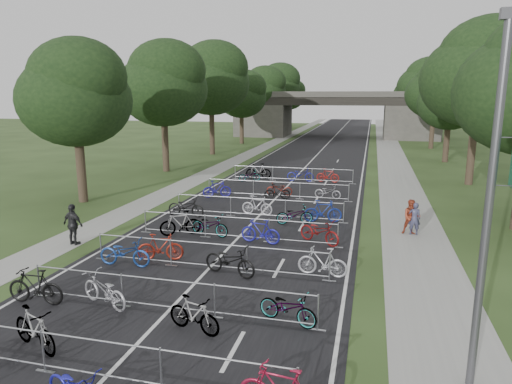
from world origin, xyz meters
TOP-DOWN VIEW (x-y plane):
  - ground at (0.00, 0.00)m, footprint 200.00×200.00m
  - road at (0.00, 50.00)m, footprint 11.00×140.00m
  - sidewalk_right at (8.00, 50.00)m, footprint 3.00×140.00m
  - sidewalk_left at (-7.50, 50.00)m, footprint 2.00×140.00m
  - lane_markings at (0.00, 50.00)m, footprint 0.12×140.00m
  - overpass_bridge at (0.00, 65.00)m, footprint 31.00×8.00m
  - lamppost at (8.33, 2.00)m, footprint 0.61×0.65m
  - tree_left_0 at (-11.39, 15.93)m, footprint 6.72×6.72m
  - tree_left_1 at (-11.39, 27.93)m, footprint 7.56×7.56m
  - tree_right_1 at (13.11, 27.93)m, footprint 8.18×8.18m
  - tree_left_2 at (-11.39, 39.93)m, footprint 8.40×8.40m
  - tree_right_2 at (13.11, 39.93)m, footprint 6.16×6.16m
  - tree_left_3 at (-11.39, 51.93)m, footprint 6.72×6.72m
  - tree_right_3 at (13.11, 51.93)m, footprint 7.17×7.17m
  - tree_left_4 at (-11.39, 63.93)m, footprint 7.56×7.56m
  - tree_right_4 at (13.11, 63.93)m, footprint 8.18×8.18m
  - tree_left_5 at (-11.39, 75.93)m, footprint 8.40×8.40m
  - tree_right_5 at (13.11, 75.93)m, footprint 6.16×6.16m
  - tree_left_6 at (-11.39, 87.93)m, footprint 6.72×6.72m
  - tree_right_6 at (13.11, 87.93)m, footprint 7.17×7.17m
  - barrier_row_0 at (0.00, 0.00)m, footprint 9.70×0.08m
  - barrier_row_1 at (0.00, 3.60)m, footprint 9.70×0.08m
  - barrier_row_2 at (0.00, 7.20)m, footprint 9.70×0.08m
  - barrier_row_3 at (0.00, 11.00)m, footprint 9.70×0.08m
  - barrier_row_4 at (0.00, 15.00)m, footprint 9.70×0.08m
  - barrier_row_5 at (0.00, 20.00)m, footprint 9.70×0.08m
  - barrier_row_6 at (0.00, 26.00)m, footprint 9.70×0.08m
  - bike_1 at (-2.43, 0.79)m, footprint 1.99×1.22m
  - bike_4 at (-4.30, 3.08)m, footprint 1.97×0.63m
  - bike_5 at (-2.09, 3.46)m, footprint 2.17×1.43m
  - bike_6 at (1.25, 2.66)m, footprint 1.82×0.99m
  - bike_7 at (3.71, 3.81)m, footprint 1.98×1.20m
  - bike_8 at (-3.26, 6.74)m, footprint 2.12×0.78m
  - bike_9 at (-2.19, 7.64)m, footprint 1.92×1.01m
  - bike_10 at (0.98, 6.87)m, footprint 2.28×1.33m
  - bike_11 at (4.30, 7.61)m, footprint 1.89×0.69m
  - bike_12 at (-2.77, 10.98)m, footprint 1.97×1.49m
  - bike_13 at (-1.39, 11.23)m, footprint 2.11×1.14m
  - bike_14 at (1.20, 10.74)m, footprint 1.93×0.80m
  - bike_15 at (3.77, 11.37)m, footprint 2.21×1.72m
  - bike_16 at (-3.85, 14.23)m, footprint 2.16×0.87m
  - bike_17 at (-0.16, 15.51)m, footprint 1.83×0.70m
  - bike_18 at (2.16, 14.17)m, footprint 2.00×1.22m
  - bike_19 at (3.54, 14.90)m, footprint 2.05×0.93m
  - bike_20 at (-3.76, 19.16)m, footprint 1.89×1.29m
  - bike_21 at (0.06, 20.71)m, footprint 1.76×0.71m
  - bike_22 at (0.15, 19.56)m, footprint 1.72×0.87m
  - bike_23 at (3.26, 20.57)m, footprint 1.78×0.86m
  - bike_24 at (-3.19, 25.14)m, footprint 1.79×1.25m
  - bike_25 at (-2.80, 26.45)m, footprint 2.06×0.72m
  - bike_26 at (0.63, 26.12)m, footprint 2.08×0.73m
  - bike_27 at (2.72, 26.21)m, footprint 1.81×0.71m
  - pedestrian_a at (7.98, 13.81)m, footprint 0.61×0.43m
  - pedestrian_b at (7.84, 13.84)m, footprint 0.86×0.70m
  - pedestrian_c at (-6.80, 8.52)m, footprint 1.16×0.67m

SIDE VIEW (x-z plane):
  - ground at x=0.00m, z-range 0.00..0.00m
  - lane_markings at x=0.00m, z-range 0.00..0.00m
  - road at x=0.00m, z-range 0.00..0.01m
  - sidewalk_right at x=8.00m, z-range 0.00..0.01m
  - sidewalk_left at x=-7.50m, z-range 0.00..0.01m
  - bike_24 at x=-3.19m, z-range 0.00..0.89m
  - bike_23 at x=3.26m, z-range 0.00..0.90m
  - bike_21 at x=0.06m, z-range 0.00..0.90m
  - bike_7 at x=3.71m, z-range 0.00..0.98m
  - bike_18 at x=2.16m, z-range 0.00..0.99m
  - bike_22 at x=0.15m, z-range 0.00..1.00m
  - bike_13 at x=-1.39m, z-range 0.00..1.05m
  - bike_6 at x=1.25m, z-range 0.00..1.05m
  - bike_27 at x=2.72m, z-range 0.00..1.06m
  - bike_17 at x=-0.16m, z-range 0.00..1.08m
  - bike_5 at x=-2.09m, z-range 0.00..1.08m
  - barrier_row_0 at x=0.00m, z-range 0.00..1.10m
  - barrier_row_1 at x=0.00m, z-range 0.00..1.10m
  - barrier_row_2 at x=0.00m, z-range 0.00..1.10m
  - barrier_row_3 at x=0.00m, z-range 0.00..1.10m
  - barrier_row_4 at x=0.00m, z-range 0.00..1.10m
  - barrier_row_5 at x=0.00m, z-range 0.00..1.10m
  - barrier_row_6 at x=0.00m, z-range 0.00..1.10m
  - bike_26 at x=0.63m, z-range 0.00..1.09m
  - bike_8 at x=-3.26m, z-range 0.00..1.10m
  - bike_11 at x=4.30m, z-range 0.00..1.11m
  - bike_16 at x=-3.85m, z-range 0.00..1.11m
  - bike_20 at x=-3.76m, z-range 0.00..1.11m
  - bike_9 at x=-2.19m, z-range 0.00..1.11m
  - bike_15 at x=3.77m, z-range 0.00..1.12m
  - bike_14 at x=1.20m, z-range 0.00..1.12m
  - bike_10 at x=0.98m, z-range 0.00..1.13m
  - bike_1 at x=-2.43m, z-range 0.00..1.16m
  - bike_4 at x=-4.30m, z-range 0.00..1.17m
  - bike_12 at x=-2.77m, z-range 0.00..1.18m
  - bike_19 at x=3.54m, z-range 0.00..1.19m
  - bike_25 at x=-2.80m, z-range 0.00..1.21m
  - pedestrian_a at x=7.98m, z-range 0.00..1.58m
  - pedestrian_b at x=7.84m, z-range 0.00..1.69m
  - pedestrian_c at x=-6.80m, z-range 0.00..1.85m
  - overpass_bridge at x=0.00m, z-range 0.01..7.06m
  - lamppost at x=8.33m, z-range 0.18..8.39m
  - tree_right_2 at x=13.11m, z-range 1.25..10.64m
  - tree_right_5 at x=13.11m, z-range 1.25..10.64m
  - tree_left_0 at x=-11.39m, z-range 1.36..11.61m
  - tree_left_3 at x=-11.39m, z-range 1.36..11.61m
  - tree_left_6 at x=-11.39m, z-range 1.36..11.61m
  - tree_right_3 at x=13.11m, z-range 1.46..12.39m
  - tree_right_6 at x=13.11m, z-range 1.46..12.39m
  - tree_left_1 at x=-11.39m, z-range 1.54..13.07m
  - tree_left_4 at x=-11.39m, z-range 1.54..13.07m
  - tree_right_1 at x=13.11m, z-range 1.67..14.13m
  - tree_right_4 at x=13.11m, z-range 1.67..14.13m
  - tree_left_2 at x=-11.39m, z-range 1.71..14.52m
  - tree_left_5 at x=-11.39m, z-range 1.71..14.52m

